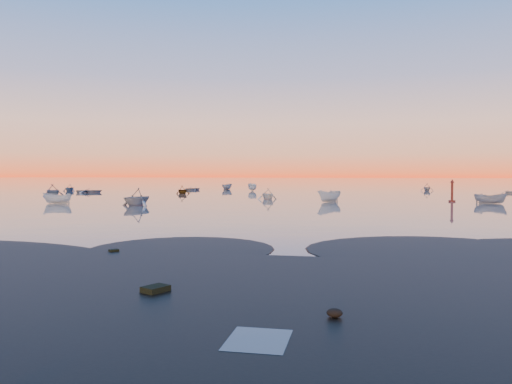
# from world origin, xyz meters

# --- Properties ---
(ground) EXTENTS (600.00, 600.00, 0.00)m
(ground) POSITION_xyz_m (0.00, 100.00, 0.00)
(ground) COLOR #6E635C
(ground) RESTS_ON ground
(mud_lobes) EXTENTS (140.00, 6.00, 0.07)m
(mud_lobes) POSITION_xyz_m (0.00, -1.00, 0.01)
(mud_lobes) COLOR black
(mud_lobes) RESTS_ON ground
(moored_fleet) EXTENTS (124.00, 58.00, 1.20)m
(moored_fleet) POSITION_xyz_m (0.00, 53.00, 0.00)
(moored_fleet) COLOR silver
(moored_fleet) RESTS_ON ground
(boat_near_center) EXTENTS (1.75, 3.68, 1.24)m
(boat_near_center) POSITION_xyz_m (28.39, 38.16, 0.00)
(boat_near_center) COLOR slate
(boat_near_center) RESTS_ON ground
(boat_near_right) EXTENTS (3.62, 3.07, 1.17)m
(boat_near_right) POSITION_xyz_m (1.48, 42.77, 0.00)
(boat_near_right) COLOR silver
(boat_near_right) RESTS_ON ground
(channel_marker) EXTENTS (0.81, 0.81, 2.89)m
(channel_marker) POSITION_xyz_m (24.78, 41.46, 1.14)
(channel_marker) COLOR #45140E
(channel_marker) RESTS_ON ground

